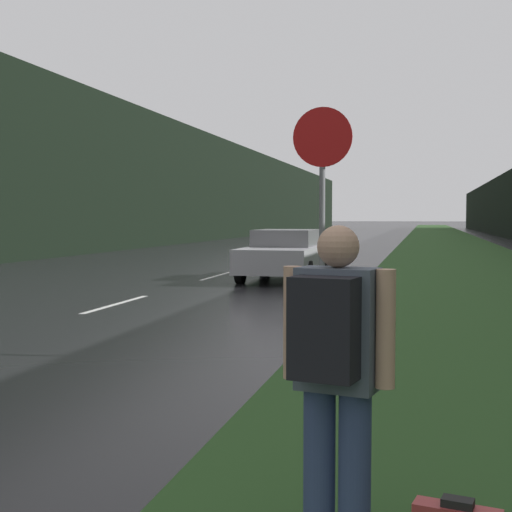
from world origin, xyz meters
TOP-DOWN VIEW (x-y plane):
  - grass_verge at (7.40, 40.00)m, footprint 6.00×240.00m
  - lane_stripe_c at (0.00, 12.81)m, footprint 0.12×3.00m
  - lane_stripe_d at (0.00, 19.81)m, footprint 0.12×3.00m
  - treeline_far_side at (-10.40, 50.00)m, footprint 2.00×140.00m
  - stop_sign at (4.80, 8.08)m, footprint 0.71×0.07m
  - hitchhiker_with_backpack at (5.56, 3.21)m, footprint 0.58×0.47m
  - car_passing_near at (2.20, 19.11)m, footprint 1.98×4.65m

SIDE VIEW (x-z plane):
  - lane_stripe_c at x=0.00m, z-range 0.00..0.01m
  - lane_stripe_d at x=0.00m, z-range 0.00..0.01m
  - grass_verge at x=7.40m, z-range 0.00..0.02m
  - car_passing_near at x=2.20m, z-range 0.01..1.40m
  - hitchhiker_with_backpack at x=5.56m, z-range 0.13..1.83m
  - stop_sign at x=4.80m, z-range 0.35..3.39m
  - treeline_far_side at x=-10.40m, z-range 0.00..7.86m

